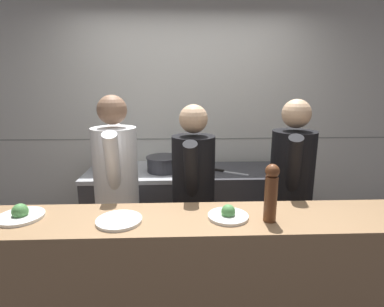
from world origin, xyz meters
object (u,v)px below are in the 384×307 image
pepper_mill (271,192)px  chef_head_cook (117,190)px  oven_range (139,211)px  chef_line (290,192)px  stock_pot (112,161)px  sauce_pot (163,163)px  chef_sous (193,197)px  plated_dish_main (21,215)px  plated_dish_dessert (228,215)px  chefs_knife (228,172)px  plated_dish_appetiser (119,220)px

pepper_mill → chef_head_cook: size_ratio=0.20×
oven_range → chef_line: 1.56m
stock_pot → sauce_pot: 0.54m
oven_range → chef_head_cook: (-0.07, -0.67, 0.48)m
chef_sous → oven_range: bearing=132.8°
stock_pot → chef_line: 1.74m
chef_sous → chef_line: 0.77m
oven_range → plated_dish_main: size_ratio=3.83×
stock_pot → plated_dish_main: (-0.23, -1.32, 0.02)m
oven_range → stock_pot: (-0.26, 0.04, 0.54)m
plated_dish_dessert → pepper_mill: size_ratio=0.70×
chefs_knife → chef_head_cook: size_ratio=0.20×
sauce_pot → plated_dish_appetiser: size_ratio=1.31×
oven_range → chefs_knife: 1.01m
chef_line → sauce_pot: bearing=166.9°
oven_range → plated_dish_main: plated_dish_main is taller
chef_head_cook → chef_sous: (0.60, -0.06, -0.04)m
stock_pot → chefs_knife: size_ratio=1.06×
chef_line → plated_dish_appetiser: bearing=-133.1°
sauce_pot → chefs_knife: sauce_pot is taller
chefs_knife → plated_dish_appetiser: size_ratio=1.28×
chef_sous → chef_line: (0.77, 0.01, 0.02)m
chef_sous → stock_pot: bearing=142.3°
chef_sous → chefs_knife: bearing=66.9°
stock_pot → sauce_pot: stock_pot is taller
oven_range → stock_pot: size_ratio=2.85×
sauce_pot → plated_dish_main: bearing=-122.0°
chefs_knife → chef_line: (0.40, -0.63, 0.02)m
oven_range → chef_line: (1.30, -0.72, 0.46)m
plated_dish_main → chef_line: 1.88m
plated_dish_dessert → oven_range: bearing=118.4°
plated_dish_dessert → chef_line: (0.59, 0.60, -0.10)m
plated_dish_main → pepper_mill: size_ratio=0.78×
stock_pot → pepper_mill: bearing=-49.6°
sauce_pot → chef_line: bearing=-32.6°
plated_dish_appetiser → chef_line: bearing=27.4°
stock_pot → plated_dish_main: bearing=-100.1°
oven_range → chefs_knife: size_ratio=3.01×
oven_range → stock_pot: stock_pot is taller
plated_dish_main → plated_dish_appetiser: 0.59m
oven_range → pepper_mill: 1.81m
plated_dish_main → chef_sous: 1.17m
stock_pot → plated_dish_appetiser: size_ratio=1.35×
pepper_mill → chef_sous: (-0.40, 0.64, -0.27)m
sauce_pot → pepper_mill: size_ratio=1.01×
chefs_knife → plated_dish_appetiser: 1.51m
oven_range → chefs_knife: bearing=-5.3°
sauce_pot → chef_sous: 0.73m
stock_pot → plated_dish_dessert: 1.67m
plated_dish_appetiser → plated_dish_dessert: 0.62m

